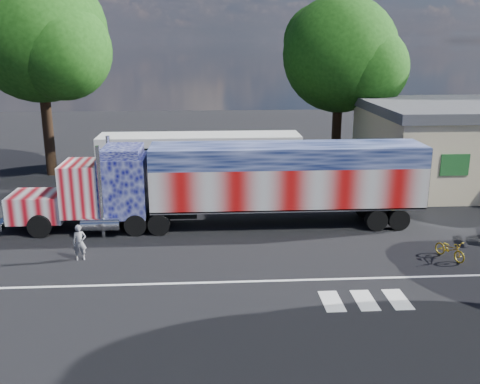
{
  "coord_description": "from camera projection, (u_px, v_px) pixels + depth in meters",
  "views": [
    {
      "loc": [
        -1.54,
        -21.83,
        8.94
      ],
      "look_at": [
        0.0,
        3.0,
        1.9
      ],
      "focal_mm": 40.0,
      "sensor_mm": 36.0,
      "label": 1
    }
  ],
  "objects": [
    {
      "name": "coach_bus",
      "position": [
        200.0,
        162.0,
        32.56
      ],
      "size": [
        12.11,
        2.82,
        3.52
      ],
      "color": "white",
      "rests_on": "ground"
    },
    {
      "name": "lane_markings",
      "position": [
        297.0,
        289.0,
        19.97
      ],
      "size": [
        30.0,
        2.67,
        0.01
      ],
      "color": "silver",
      "rests_on": "ground"
    },
    {
      "name": "ground",
      "position": [
        244.0,
        252.0,
        23.49
      ],
      "size": [
        100.0,
        100.0,
        0.0
      ],
      "primitive_type": "plane",
      "color": "black"
    },
    {
      "name": "tree_nw_a",
      "position": [
        41.0,
        34.0,
        34.61
      ],
      "size": [
        9.33,
        8.89,
        13.86
      ],
      "color": "black",
      "rests_on": "ground"
    },
    {
      "name": "woman",
      "position": [
        80.0,
        243.0,
        22.48
      ],
      "size": [
        0.62,
        0.47,
        1.54
      ],
      "primitive_type": "imported",
      "rotation": [
        0.0,
        0.0,
        0.2
      ],
      "color": "slate",
      "rests_on": "ground"
    },
    {
      "name": "bicycle",
      "position": [
        450.0,
        249.0,
        22.68
      ],
      "size": [
        1.13,
        1.68,
        0.84
      ],
      "primitive_type": "imported",
      "rotation": [
        0.0,
        0.0,
        0.4
      ],
      "color": "gold",
      "rests_on": "ground"
    },
    {
      "name": "semi_truck",
      "position": [
        236.0,
        182.0,
        26.29
      ],
      "size": [
        20.58,
        3.25,
        4.39
      ],
      "color": "black",
      "rests_on": "ground"
    },
    {
      "name": "tree_ne_a",
      "position": [
        342.0,
        55.0,
        38.76
      ],
      "size": [
        8.82,
        8.4,
        12.22
      ],
      "color": "black",
      "rests_on": "ground"
    }
  ]
}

